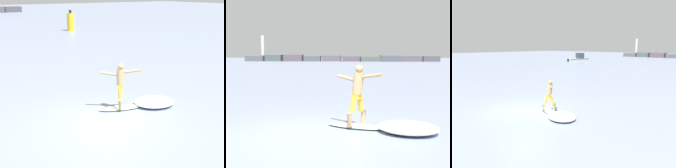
{
  "view_description": "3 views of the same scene",
  "coord_description": "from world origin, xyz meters",
  "views": [
    {
      "loc": [
        -5.46,
        -8.25,
        4.35
      ],
      "look_at": [
        1.47,
        1.68,
        0.74
      ],
      "focal_mm": 50.0,
      "sensor_mm": 36.0,
      "label": 1
    },
    {
      "loc": [
        1.31,
        -7.83,
        2.13
      ],
      "look_at": [
        0.63,
        1.71,
        1.14
      ],
      "focal_mm": 50.0,
      "sensor_mm": 36.0,
      "label": 2
    },
    {
      "loc": [
        9.65,
        -7.35,
        3.64
      ],
      "look_at": [
        0.75,
        2.55,
        1.28
      ],
      "focal_mm": 35.0,
      "sensor_mm": 36.0,
      "label": 3
    }
  ],
  "objects": [
    {
      "name": "ground_plane",
      "position": [
        0.0,
        0.0,
        0.0
      ],
      "size": [
        200.0,
        200.0,
        0.0
      ],
      "primitive_type": "plane",
      "color": "gray"
    },
    {
      "name": "rock_jetty_breakwater",
      "position": [
        -2.62,
        62.0,
        0.66
      ],
      "size": [
        43.04,
        4.7,
        5.78
      ],
      "color": "#53545A",
      "rests_on": "ground"
    },
    {
      "name": "surfer",
      "position": [
        1.24,
        0.8,
        1.07
      ],
      "size": [
        1.28,
        1.05,
        1.68
      ],
      "color": "tan",
      "rests_on": "surfboard"
    },
    {
      "name": "wave_foam_at_tail",
      "position": [
        2.58,
        0.35,
        0.13
      ],
      "size": [
        1.98,
        1.82,
        0.27
      ],
      "color": "white",
      "rests_on": "ground"
    },
    {
      "name": "surfboard",
      "position": [
        1.25,
        0.76,
        0.05
      ],
      "size": [
        1.89,
        1.05,
        0.23
      ],
      "color": "white",
      "rests_on": "ground"
    }
  ]
}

